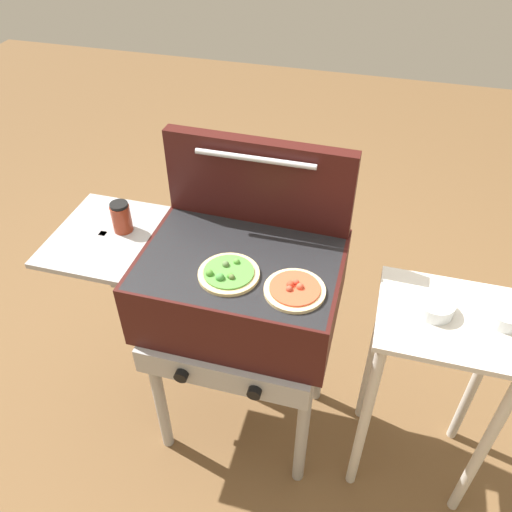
{
  "coord_description": "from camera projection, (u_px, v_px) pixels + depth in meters",
  "views": [
    {
      "loc": [
        0.37,
        -1.17,
        1.96
      ],
      "look_at": [
        0.05,
        0.0,
        0.92
      ],
      "focal_mm": 36.24,
      "sensor_mm": 36.0,
      "label": 1
    }
  ],
  "objects": [
    {
      "name": "ground_plane",
      "position": [
        245.0,
        417.0,
        2.21
      ],
      "size": [
        8.0,
        8.0,
        0.0
      ],
      "primitive_type": "plane",
      "color": "brown"
    },
    {
      "name": "topping_bowl_far",
      "position": [
        505.0,
        315.0,
        1.52
      ],
      "size": [
        0.11,
        0.11,
        0.04
      ],
      "color": "silver",
      "rests_on": "prep_table"
    },
    {
      "name": "sauce_jar",
      "position": [
        121.0,
        217.0,
        1.7
      ],
      "size": [
        0.06,
        0.06,
        0.11
      ],
      "color": "maroon",
      "rests_on": "grill"
    },
    {
      "name": "pizza_veggie",
      "position": [
        228.0,
        273.0,
        1.55
      ],
      "size": [
        0.19,
        0.19,
        0.04
      ],
      "color": "#E0C17F",
      "rests_on": "grill"
    },
    {
      "name": "grill_lid_open",
      "position": [
        259.0,
        182.0,
        1.68
      ],
      "size": [
        0.63,
        0.09,
        0.3
      ],
      "color": "#38110F",
      "rests_on": "grill"
    },
    {
      "name": "topping_bowl_near",
      "position": [
        435.0,
        307.0,
        1.55
      ],
      "size": [
        0.11,
        0.11,
        0.04
      ],
      "color": "silver",
      "rests_on": "prep_table"
    },
    {
      "name": "prep_table",
      "position": [
        434.0,
        367.0,
        1.7
      ],
      "size": [
        0.44,
        0.36,
        0.82
      ],
      "color": "beige",
      "rests_on": "ground_plane"
    },
    {
      "name": "pizza_pepperoni",
      "position": [
        295.0,
        290.0,
        1.5
      ],
      "size": [
        0.18,
        0.18,
        0.03
      ],
      "color": "beige",
      "rests_on": "grill"
    },
    {
      "name": "grill",
      "position": [
        237.0,
        291.0,
        1.72
      ],
      "size": [
        0.96,
        0.53,
        0.9
      ],
      "color": "#38110F",
      "rests_on": "ground_plane"
    }
  ]
}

